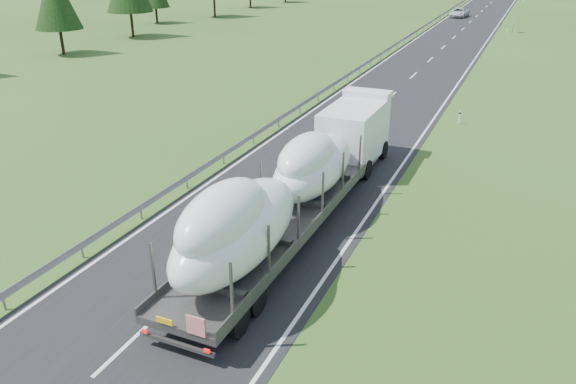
% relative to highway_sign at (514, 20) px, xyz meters
% --- Properties ---
extents(ground, '(400.00, 400.00, 0.00)m').
position_rel_highway_sign_xyz_m(ground, '(-7.20, -80.00, -1.81)').
color(ground, '#31531B').
rests_on(ground, ground).
extents(road_surface, '(10.00, 400.00, 0.02)m').
position_rel_highway_sign_xyz_m(road_surface, '(-7.20, 20.00, -1.80)').
color(road_surface, black).
rests_on(road_surface, ground).
extents(guardrail, '(0.10, 400.00, 0.76)m').
position_rel_highway_sign_xyz_m(guardrail, '(-12.50, 19.94, -1.21)').
color(guardrail, slate).
rests_on(guardrail, ground).
extents(highway_sign, '(0.08, 0.90, 2.60)m').
position_rel_highway_sign_xyz_m(highway_sign, '(0.00, 0.00, 0.00)').
color(highway_sign, slate).
rests_on(highway_sign, ground).
extents(boat_truck, '(3.15, 21.57, 4.68)m').
position_rel_highway_sign_xyz_m(boat_truck, '(-5.29, -69.81, 0.64)').
color(boat_truck, white).
rests_on(boat_truck, ground).
extents(distant_van, '(3.07, 5.83, 1.56)m').
position_rel_highway_sign_xyz_m(distant_van, '(-9.96, 16.20, -1.03)').
color(distant_van, silver).
rests_on(distant_van, ground).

